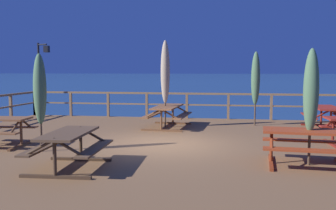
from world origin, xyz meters
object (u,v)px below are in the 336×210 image
at_px(patio_umbrella_tall_mid_left, 256,79).
at_px(lamp_post_hooked, 42,68).
at_px(picnic_table_front_right, 69,142).
at_px(picnic_table_mid_right, 326,113).
at_px(patio_umbrella_short_front, 311,91).
at_px(picnic_table_back_left, 307,140).
at_px(picnic_table_back_right, 167,112).
at_px(patio_umbrella_tall_back_left, 40,90).
at_px(patio_umbrella_short_back, 165,72).

xyz_separation_m(patio_umbrella_tall_mid_left, lamp_post_hooked, (-8.91, 1.02, 0.39)).
relative_size(picnic_table_front_right, lamp_post_hooked, 0.59).
xyz_separation_m(picnic_table_mid_right, patio_umbrella_short_front, (-1.58, -5.44, 1.03)).
xyz_separation_m(picnic_table_back_left, picnic_table_back_right, (-3.84, 4.92, 0.01)).
bearing_deg(picnic_table_front_right, picnic_table_back_left, 12.53).
distance_m(picnic_table_front_right, patio_umbrella_tall_mid_left, 8.23).
bearing_deg(picnic_table_back_left, picnic_table_mid_right, 73.38).
relative_size(picnic_table_mid_right, patio_umbrella_tall_mid_left, 0.70).
xyz_separation_m(picnic_table_back_left, patio_umbrella_tall_back_left, (-6.28, 0.40, 1.00)).
height_order(patio_umbrella_short_front, lamp_post_hooked, lamp_post_hooked).
bearing_deg(patio_umbrella_tall_mid_left, picnic_table_front_right, -120.59).
relative_size(picnic_table_mid_right, lamp_post_hooked, 0.59).
distance_m(picnic_table_back_right, patio_umbrella_short_front, 6.33).
height_order(patio_umbrella_short_front, patio_umbrella_tall_back_left, patio_umbrella_short_front).
relative_size(picnic_table_front_right, patio_umbrella_tall_back_left, 0.77).
xyz_separation_m(picnic_table_back_left, picnic_table_mid_right, (1.64, 5.49, 0.00)).
relative_size(picnic_table_back_left, picnic_table_front_right, 1.01).
xyz_separation_m(picnic_table_front_right, picnic_table_mid_right, (6.53, 6.58, 0.00)).
distance_m(picnic_table_mid_right, patio_umbrella_tall_back_left, 9.47).
bearing_deg(picnic_table_front_right, lamp_post_hooked, 120.69).
bearing_deg(picnic_table_mid_right, picnic_table_back_left, -106.62).
bearing_deg(patio_umbrella_short_front, lamp_post_hooked, 144.64).
relative_size(picnic_table_front_right, patio_umbrella_short_back, 0.61).
height_order(picnic_table_mid_right, patio_umbrella_tall_mid_left, patio_umbrella_tall_mid_left).
bearing_deg(picnic_table_back_left, picnic_table_back_right, 127.97).
relative_size(picnic_table_front_right, patio_umbrella_short_front, 0.75).
bearing_deg(patio_umbrella_short_front, picnic_table_back_right, 128.69).
bearing_deg(patio_umbrella_tall_mid_left, picnic_table_back_left, -82.86).
height_order(picnic_table_back_right, picnic_table_mid_right, same).
xyz_separation_m(patio_umbrella_short_back, lamp_post_hooked, (-5.74, 2.04, 0.15)).
xyz_separation_m(patio_umbrella_short_front, lamp_post_hooked, (-9.72, 6.89, 0.53)).
xyz_separation_m(picnic_table_mid_right, patio_umbrella_tall_mid_left, (-2.38, 0.43, 1.17)).
height_order(picnic_table_back_right, patio_umbrella_short_front, patio_umbrella_short_front).
bearing_deg(picnic_table_front_right, patio_umbrella_tall_mid_left, 59.41).
bearing_deg(patio_umbrella_tall_back_left, patio_umbrella_tall_mid_left, 44.94).
bearing_deg(lamp_post_hooked, picnic_table_mid_right, -7.32).
distance_m(patio_umbrella_tall_back_left, patio_umbrella_short_back, 5.11).
xyz_separation_m(picnic_table_back_right, picnic_table_mid_right, (5.48, 0.57, -0.01)).
distance_m(patio_umbrella_tall_mid_left, patio_umbrella_tall_back_left, 7.83).
bearing_deg(patio_umbrella_short_back, picnic_table_back_left, -51.39).
xyz_separation_m(picnic_table_front_right, patio_umbrella_short_front, (4.95, 1.13, 1.03)).
bearing_deg(picnic_table_back_right, picnic_table_front_right, -99.88).
xyz_separation_m(picnic_table_back_right, patio_umbrella_tall_mid_left, (3.10, 1.00, 1.16)).
distance_m(picnic_table_front_right, picnic_table_back_right, 6.10).
xyz_separation_m(patio_umbrella_tall_back_left, patio_umbrella_short_back, (2.37, 4.51, 0.40)).
relative_size(picnic_table_mid_right, patio_umbrella_short_front, 0.76).
height_order(picnic_table_front_right, patio_umbrella_short_back, patio_umbrella_short_back).
xyz_separation_m(picnic_table_front_right, picnic_table_back_right, (1.05, 6.01, 0.01)).
height_order(patio_umbrella_tall_mid_left, patio_umbrella_short_back, patio_umbrella_short_back).
bearing_deg(picnic_table_mid_right, picnic_table_front_right, -134.78).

